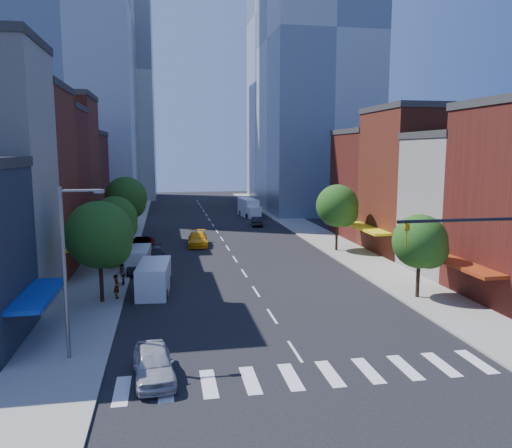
{
  "coord_description": "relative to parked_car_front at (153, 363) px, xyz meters",
  "views": [
    {
      "loc": [
        -6.77,
        -25.29,
        10.93
      ],
      "look_at": [
        0.44,
        14.43,
        5.0
      ],
      "focal_mm": 35.0,
      "sensor_mm": 36.0,
      "label": 1
    }
  ],
  "objects": [
    {
      "name": "tree_left_near",
      "position": [
        -3.77,
        12.92,
        4.07
      ],
      "size": [
        4.8,
        4.8,
        7.3
      ],
      "color": "black",
      "rests_on": "sidewalk_left"
    },
    {
      "name": "parked_car_front",
      "position": [
        0.0,
        0.0,
        0.0
      ],
      "size": [
        2.32,
        4.81,
        1.58
      ],
      "primitive_type": "imported",
      "rotation": [
        0.0,
        0.0,
        0.1
      ],
      "color": "#B1B1B6",
      "rests_on": "ground"
    },
    {
      "name": "cargo_van_near",
      "position": [
        -0.28,
        14.92,
        0.39
      ],
      "size": [
        2.69,
        5.79,
        2.4
      ],
      "rotation": [
        0.0,
        0.0,
        -0.08
      ],
      "color": "silver",
      "rests_on": "ground"
    },
    {
      "name": "cargo_van_far",
      "position": [
        -1.83,
        22.83,
        0.25
      ],
      "size": [
        2.23,
        5.03,
        2.1
      ],
      "rotation": [
        0.0,
        0.0,
        -0.05
      ],
      "color": "silver",
      "rests_on": "ground"
    },
    {
      "name": "bldg_right_1",
      "position": [
        28.57,
        17.0,
        5.21
      ],
      "size": [
        12.0,
        8.0,
        12.0
      ],
      "primitive_type": "cube",
      "color": "#B7B1A9",
      "rests_on": "ground"
    },
    {
      "name": "bldg_left_4",
      "position": [
        -13.43,
        39.5,
        7.71
      ],
      "size": [
        12.0,
        9.0,
        17.0
      ],
      "primitive_type": "cube",
      "color": "maroon",
      "rests_on": "ground"
    },
    {
      "name": "parked_car_third",
      "position": [
        -1.93,
        31.38,
        0.0
      ],
      "size": [
        2.65,
        5.73,
        1.59
      ],
      "primitive_type": "imported",
      "rotation": [
        0.0,
        0.0,
        0.0
      ],
      "color": "#999999",
      "rests_on": "ground"
    },
    {
      "name": "tree_left_far",
      "position": [
        -3.77,
        37.92,
        4.41
      ],
      "size": [
        5.0,
        5.0,
        7.75
      ],
      "color": "black",
      "rests_on": "sidewalk_left"
    },
    {
      "name": "taxi",
      "position": [
        4.33,
        34.02,
        0.01
      ],
      "size": [
        2.52,
        5.6,
        1.59
      ],
      "primitive_type": "imported",
      "rotation": [
        0.0,
        0.0,
        -0.05
      ],
      "color": "#FFB10D",
      "rests_on": "ground"
    },
    {
      "name": "tower_nw",
      "position": [
        -14.43,
        72.0,
        34.21
      ],
      "size": [
        20.0,
        22.0,
        70.0
      ],
      "primitive_type": "cube",
      "color": "#8C99A8",
      "rests_on": "ground"
    },
    {
      "name": "bldg_left_5",
      "position": [
        -13.43,
        49.0,
        5.71
      ],
      "size": [
        12.0,
        10.0,
        13.0
      ],
      "primitive_type": "cube",
      "color": "#551715",
      "rests_on": "ground"
    },
    {
      "name": "tower_ne",
      "position": [
        27.57,
        64.0,
        29.21
      ],
      "size": [
        18.0,
        20.0,
        60.0
      ],
      "primitive_type": "cube",
      "color": "#9EA5AD",
      "rests_on": "ground"
    },
    {
      "name": "parked_car_second",
      "position": [
        -1.93,
        21.69,
        -0.13
      ],
      "size": [
        1.59,
        4.09,
        1.33
      ],
      "primitive_type": "imported",
      "rotation": [
        0.0,
        0.0,
        -0.05
      ],
      "color": "black",
      "rests_on": "ground"
    },
    {
      "name": "streetlight",
      "position": [
        -4.23,
        3.0,
        4.49
      ],
      "size": [
        2.25,
        0.25,
        9.0
      ],
      "color": "slate",
      "rests_on": "sidewalk_left"
    },
    {
      "name": "tower_far_e",
      "position": [
        31.57,
        87.0,
        39.21
      ],
      "size": [
        22.0,
        22.0,
        80.0
      ],
      "primitive_type": "cube",
      "color": "#8C99A8",
      "rests_on": "ground"
    },
    {
      "name": "box_truck",
      "position": [
        14.5,
        58.72,
        0.6
      ],
      "size": [
        2.92,
        7.52,
        2.95
      ],
      "rotation": [
        0.0,
        0.0,
        0.11
      ],
      "color": "white",
      "rests_on": "ground"
    },
    {
      "name": "tree_right_near",
      "position": [
        19.23,
        9.92,
        3.4
      ],
      "size": [
        4.0,
        4.0,
        6.2
      ],
      "color": "black",
      "rests_on": "sidewalk_right"
    },
    {
      "name": "bldg_left_3",
      "position": [
        -13.43,
        31.0,
        6.71
      ],
      "size": [
        12.0,
        8.0,
        15.0
      ],
      "primitive_type": "cube",
      "color": "#551715",
      "rests_on": "ground"
    },
    {
      "name": "pedestrian_near",
      "position": [
        -2.93,
        13.56,
        0.26
      ],
      "size": [
        0.47,
        0.68,
        1.8
      ],
      "primitive_type": "imported",
      "rotation": [
        0.0,
        0.0,
        1.51
      ],
      "color": "#999999",
      "rests_on": "sidewalk_left"
    },
    {
      "name": "sidewalk_right",
      "position": [
        20.07,
        42.0,
        -0.72
      ],
      "size": [
        5.0,
        120.0,
        0.15
      ],
      "primitive_type": "cube",
      "color": "gray",
      "rests_on": "ground"
    },
    {
      "name": "tree_left_mid",
      "position": [
        -3.77,
        23.92,
        3.74
      ],
      "size": [
        4.2,
        4.2,
        6.65
      ],
      "color": "black",
      "rests_on": "sidewalk_left"
    },
    {
      "name": "parked_car_rear",
      "position": [
        -0.48,
        25.55,
        -0.03
      ],
      "size": [
        2.59,
        5.43,
        1.53
      ],
      "primitive_type": "imported",
      "rotation": [
        0.0,
        0.0,
        0.09
      ],
      "color": "black",
      "rests_on": "ground"
    },
    {
      "name": "traffic_car_far",
      "position": [
        14.53,
        63.81,
        -0.14
      ],
      "size": [
        1.94,
        3.98,
        1.31
      ],
      "primitive_type": "imported",
      "rotation": [
        0.0,
        0.0,
        3.25
      ],
      "color": "#999999",
      "rests_on": "ground"
    },
    {
      "name": "ground",
      "position": [
        7.57,
        2.0,
        -0.79
      ],
      "size": [
        220.0,
        220.0,
        0.0
      ],
      "primitive_type": "plane",
      "color": "black",
      "rests_on": "ground"
    },
    {
      "name": "crosswalk",
      "position": [
        7.57,
        -1.0,
        -0.79
      ],
      "size": [
        19.0,
        3.0,
        0.01
      ],
      "primitive_type": "cube",
      "color": "silver",
      "rests_on": "ground"
    },
    {
      "name": "traffic_car_oncoming",
      "position": [
        13.86,
        48.1,
        -0.11
      ],
      "size": [
        1.9,
        4.3,
        1.37
      ],
      "primitive_type": "imported",
      "rotation": [
        0.0,
        0.0,
        3.03
      ],
      "color": "black",
      "rests_on": "ground"
    },
    {
      "name": "pedestrian_far",
      "position": [
        -2.93,
        17.47,
        0.24
      ],
      "size": [
        0.74,
        0.91,
        1.76
      ],
      "primitive_type": "imported",
      "rotation": [
        0.0,
        0.0,
        -1.48
      ],
      "color": "#999999",
      "rests_on": "sidewalk_left"
    },
    {
      "name": "bldg_right_3",
      "position": [
        28.57,
        36.0,
        5.71
      ],
      "size": [
        12.0,
        10.0,
        13.0
      ],
      "primitive_type": "cube",
      "color": "#551715",
      "rests_on": "ground"
    },
    {
      "name": "sidewalk_left",
      "position": [
        -4.93,
        42.0,
        -0.72
      ],
      "size": [
        5.0,
        120.0,
        0.15
      ],
      "primitive_type": "cube",
      "color": "gray",
      "rests_on": "ground"
    },
    {
      "name": "bldg_right_2",
      "position": [
        28.57,
        26.0,
        6.71
      ],
      "size": [
        12.0,
        10.0,
        15.0
      ],
      "primitive_type": "cube",
      "color": "maroon",
      "rests_on": "ground"
    },
    {
      "name": "tower_far_w",
      "position": [
        -10.43,
        97.0,
        27.21
      ],
      "size": [
        18.0,
        18.0,
        56.0
      ],
      "primitive_type": "cube",
      "color": "#9EA5AD",
      "rests_on": "ground"
    },
    {
      "name": "tree_right_far",
      "position": [
        19.23,
        27.92,
        4.07
      ],
      "size": [
        4.6,
        4.6,
        7.2
      ],
      "color": "black",
      "rests_on": "sidewalk_right"
    }
  ]
}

